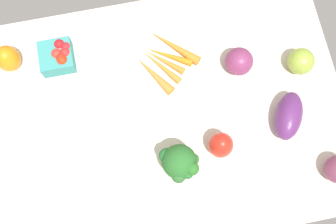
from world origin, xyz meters
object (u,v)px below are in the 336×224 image
Objects in this scene: carrot_bunch at (165,60)px; eggplant at (289,116)px; bell_pepper_orange at (8,59)px; berry_basket at (58,56)px; heirloom_tomato_green at (301,61)px; bell_pepper_red at (221,145)px; red_onion_center at (239,61)px; broccoli_head at (180,163)px.

carrot_bunch is 39.45cm from eggplant.
eggplant is (30.84, -24.47, 2.54)cm from carrot_bunch.
eggplant is 82.79cm from bell_pepper_orange.
berry_basket is at bearing 168.12° from carrot_bunch.
bell_pepper_orange reaches higher than carrot_bunch.
eggplant is 1.49× the size of berry_basket.
eggplant is 1.82× the size of heirloom_tomato_green.
red_onion_center is at bearing 64.85° from bell_pepper_red.
bell_pepper_red is 0.97× the size of bell_pepper_orange.
bell_pepper_red is at bearing -71.25° from carrot_bunch.
berry_basket is 71.53cm from heirloom_tomato_green.
carrot_bunch is 39.90cm from heirloom_tomato_green.
broccoli_head is (-2.44, -32.11, 6.25)cm from carrot_bunch.
heirloom_tomato_green is 0.81× the size of bell_pepper_orange.
berry_basket is 1.22× the size of heirloom_tomato_green.
bell_pepper_orange is (-14.25, 1.51, 1.47)cm from berry_basket.
bell_pepper_red is (9.88, -29.10, 3.51)cm from carrot_bunch.
heirloom_tomato_green is at bearing -13.34° from carrot_bunch.
broccoli_head is (42.85, -40.15, 2.62)cm from bell_pepper_orange.
red_onion_center is at bearing -11.76° from bell_pepper_orange.
red_onion_center is (51.90, -12.26, 0.73)cm from berry_basket.
bell_pepper_red is at bearing -33.95° from bell_pepper_orange.
red_onion_center is at bearing -13.29° from berry_basket.
eggplant is at bearing 12.47° from bell_pepper_red.
bell_pepper_orange is (-45.29, 8.04, 3.63)cm from carrot_bunch.
heirloom_tomato_green is 0.83× the size of bell_pepper_red.
berry_basket is 14.40cm from bell_pepper_orange.
red_onion_center reaches higher than heirloom_tomato_green.
bell_pepper_orange is 67.57cm from red_onion_center.
red_onion_center is at bearing -126.10° from eggplant.
berry_basket is (-31.05, 6.53, 2.16)cm from carrot_bunch.
red_onion_center reaches higher than berry_basket.
broccoli_head reaches higher than heirloom_tomato_green.
berry_basket is at bearing 126.52° from broccoli_head.
berry_basket reaches higher than carrot_bunch.
eggplant is 17.20cm from heirloom_tomato_green.
broccoli_head reaches higher than berry_basket.
carrot_bunch is 46.14cm from bell_pepper_orange.
eggplant is 34.35cm from broccoli_head.
berry_basket is 54.28cm from bell_pepper_red.
red_onion_center is at bearing 48.56° from broccoli_head.
bell_pepper_red is 0.77× the size of broccoli_head.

